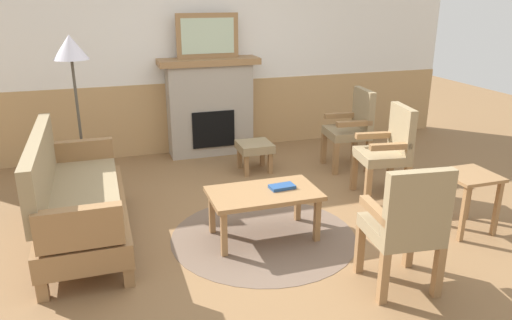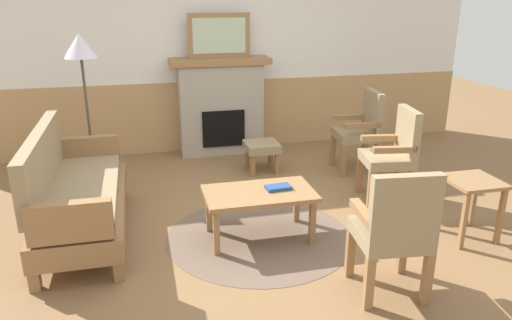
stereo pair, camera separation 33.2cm
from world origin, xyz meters
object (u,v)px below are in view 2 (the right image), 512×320
(book_on_table, at_px, (278,187))
(floor_lamp_by_couch, at_px, (81,56))
(framed_picture, at_px, (219,36))
(armchair_front_left, at_px, (395,228))
(side_table, at_px, (472,192))
(armchair_near_fireplace, at_px, (394,151))
(coffee_table, at_px, (259,197))
(footstool, at_px, (262,149))
(fireplace, at_px, (221,105))
(armchair_by_window_left, at_px, (362,127))
(couch, at_px, (77,194))

(book_on_table, relative_size, floor_lamp_by_couch, 0.13)
(framed_picture, relative_size, armchair_front_left, 0.82)
(side_table, bearing_deg, armchair_near_fireplace, 105.28)
(framed_picture, bearing_deg, coffee_table, -92.17)
(book_on_table, distance_m, floor_lamp_by_couch, 2.58)
(book_on_table, relative_size, side_table, 0.40)
(footstool, bearing_deg, book_on_table, -99.31)
(coffee_table, relative_size, footstool, 2.40)
(fireplace, bearing_deg, coffee_table, -92.17)
(armchair_by_window_left, bearing_deg, floor_lamp_by_couch, 175.00)
(armchair_near_fireplace, xyz_separation_m, armchair_front_left, (-0.85, -1.58, 0.00))
(armchair_by_window_left, relative_size, side_table, 1.78)
(couch, bearing_deg, armchair_by_window_left, 17.37)
(framed_picture, distance_m, floor_lamp_by_couch, 1.82)
(armchair_near_fireplace, bearing_deg, side_table, -74.72)
(coffee_table, height_order, footstool, coffee_table)
(book_on_table, height_order, armchair_near_fireplace, armchair_near_fireplace)
(coffee_table, distance_m, armchair_front_left, 1.30)
(armchair_by_window_left, bearing_deg, fireplace, 144.45)
(framed_picture, xyz_separation_m, armchair_near_fireplace, (1.46, -2.02, -1.02))
(framed_picture, height_order, armchair_front_left, framed_picture)
(fireplace, bearing_deg, couch, -128.28)
(framed_picture, relative_size, armchair_by_window_left, 0.82)
(framed_picture, distance_m, armchair_front_left, 3.79)
(footstool, xyz_separation_m, armchair_front_left, (0.26, -2.74, 0.25))
(side_table, relative_size, floor_lamp_by_couch, 0.33)
(footstool, relative_size, armchair_by_window_left, 0.41)
(book_on_table, bearing_deg, coffee_table, -175.31)
(fireplace, height_order, floor_lamp_by_couch, floor_lamp_by_couch)
(floor_lamp_by_couch, bearing_deg, couch, -91.71)
(couch, height_order, armchair_near_fireplace, same)
(side_table, bearing_deg, floor_lamp_by_couch, 147.43)
(armchair_front_left, distance_m, floor_lamp_by_couch, 3.67)
(side_table, bearing_deg, couch, 165.79)
(footstool, distance_m, floor_lamp_by_couch, 2.29)
(coffee_table, xyz_separation_m, side_table, (1.81, -0.44, 0.05))
(footstool, relative_size, armchair_near_fireplace, 0.41)
(couch, bearing_deg, book_on_table, -13.06)
(coffee_table, distance_m, book_on_table, 0.19)
(footstool, bearing_deg, armchair_near_fireplace, -46.34)
(armchair_by_window_left, bearing_deg, couch, -162.63)
(couch, relative_size, coffee_table, 1.88)
(footstool, bearing_deg, armchair_by_window_left, -11.40)
(couch, height_order, armchair_front_left, same)
(couch, bearing_deg, armchair_front_left, -33.61)
(footstool, xyz_separation_m, floor_lamp_by_couch, (-1.97, 0.04, 1.17))
(fireplace, distance_m, armchair_near_fireplace, 2.49)
(footstool, distance_m, armchair_by_window_left, 1.24)
(couch, xyz_separation_m, coffee_table, (1.56, -0.42, -0.01))
(fireplace, relative_size, side_table, 2.36)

